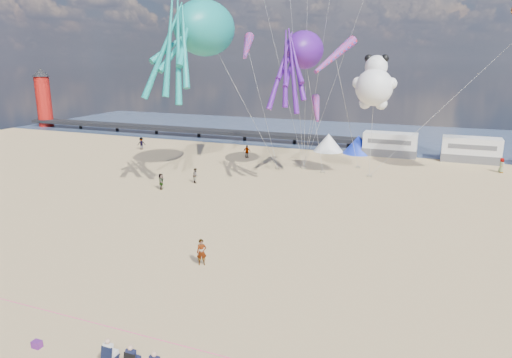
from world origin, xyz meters
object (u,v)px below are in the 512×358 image
motorhome_0 (390,144)px  sandbag_b (323,172)px  lighthouse (44,102)px  cooler_purple (37,344)px  sandbag_a (278,168)px  windsock_left (247,47)px  kite_octopus_teal (205,28)px  windsock_mid (335,56)px  beachgoer_2 (141,143)px  motorhome_1 (471,150)px  sandbag_d (358,167)px  tent_white (328,142)px  sandbag_e (304,168)px  windsock_right (316,109)px  beachgoer_4 (161,181)px  standing_person (202,252)px  beachgoer_3 (247,152)px  beachgoer_1 (196,175)px  kite_octopus_purple (304,50)px  kite_panda (374,87)px  beachgoer_0 (501,165)px  tent_blue (358,144)px  sandbag_c (369,176)px

motorhome_0 → sandbag_b: 13.56m
lighthouse → cooler_purple: (52.13, -51.42, -4.34)m
sandbag_a → windsock_left: (-3.69, 0.00, 13.31)m
lighthouse → sandbag_a: (51.00, -16.20, -4.39)m
lighthouse → kite_octopus_teal: 51.73m
windsock_mid → beachgoer_2: bearing=-174.0°
motorhome_1 → sandbag_d: motorhome_1 is taller
tent_white → sandbag_e: size_ratio=8.00×
motorhome_0 → windsock_right: (-6.38, -13.56, 5.62)m
beachgoer_4 → standing_person: bearing=-165.6°
standing_person → beachgoer_2: 38.44m
lighthouse → beachgoer_4: lighthouse is taller
beachgoer_3 → sandbag_a: size_ratio=3.25×
beachgoer_3 → sandbag_b: (10.76, -4.13, -0.70)m
beachgoer_1 → sandbag_b: (11.01, 8.66, -0.64)m
windsock_right → kite_octopus_purple: bearing=-171.0°
kite_octopus_teal → kite_panda: kite_octopus_teal is taller
windsock_left → windsock_right: bearing=-27.4°
sandbag_e → windsock_right: (1.91, -2.65, 7.01)m
sandbag_a → kite_panda: bearing=-10.3°
motorhome_0 → beachgoer_0: 13.28m
kite_octopus_teal → windsock_mid: kite_octopus_teal is taller
beachgoer_4 → kite_octopus_purple: kite_octopus_purple is taller
kite_octopus_purple → windsock_mid: (3.40, -1.18, -0.54)m
beachgoer_4 → kite_octopus_purple: size_ratio=0.15×
tent_blue → windsock_right: windsock_right is taller
beachgoer_3 → sandbag_d: size_ratio=3.25×
beachgoer_4 → windsock_right: 17.44m
cooler_purple → kite_octopus_teal: kite_octopus_teal is taller
kite_panda → tent_white: bearing=116.3°
motorhome_0 → kite_octopus_purple: size_ratio=0.66×
motorhome_0 → standing_person: size_ratio=4.03×
motorhome_0 → kite_panda: kite_panda is taller
beachgoer_0 → kite_octopus_purple: kite_octopus_purple is taller
standing_person → beachgoer_1: standing_person is taller
beachgoer_2 → kite_octopus_teal: bearing=109.1°
windsock_mid → standing_person: bearing=-77.1°
motorhome_0 → cooler_purple: 48.46m
tent_white → beachgoer_3: size_ratio=2.46×
motorhome_0 → sandbag_a: (-11.00, -12.20, -1.39)m
kite_octopus_teal → motorhome_0: bearing=50.3°
sandbag_c → kite_octopus_purple: (-6.90, -2.16, 12.87)m
beachgoer_2 → beachgoer_4: beachgoer_2 is taller
sandbag_e → beachgoer_2: bearing=173.8°
sandbag_a → kite_octopus_teal: (-5.57, -6.18, 14.92)m
motorhome_0 → beachgoer_2: motorhome_0 is taller
tent_white → sandbag_a: tent_white is taller
sandbag_a → windsock_mid: windsock_mid is taller
beachgoer_4 → sandbag_d: (16.11, 15.71, -0.66)m
motorhome_1 → windsock_mid: (-13.77, -15.43, 10.93)m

